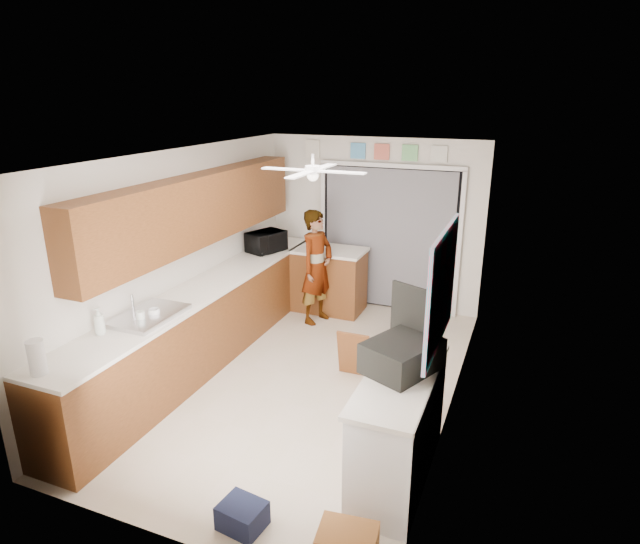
% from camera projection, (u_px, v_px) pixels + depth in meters
% --- Properties ---
extents(floor, '(5.00, 5.00, 0.00)m').
position_uv_depth(floor, '(307.00, 378.00, 6.09)').
color(floor, beige).
rests_on(floor, ground).
extents(ceiling, '(5.00, 5.00, 0.00)m').
position_uv_depth(ceiling, '(305.00, 155.00, 5.29)').
color(ceiling, white).
rests_on(ceiling, ground).
extents(wall_back, '(3.20, 0.00, 3.20)m').
position_uv_depth(wall_back, '(373.00, 224.00, 7.89)').
color(wall_back, silver).
rests_on(wall_back, ground).
extents(wall_front, '(3.20, 0.00, 3.20)m').
position_uv_depth(wall_front, '(154.00, 388.00, 3.49)').
color(wall_front, silver).
rests_on(wall_front, ground).
extents(wall_left, '(0.00, 5.00, 5.00)m').
position_uv_depth(wall_left, '(181.00, 258.00, 6.26)').
color(wall_left, silver).
rests_on(wall_left, ground).
extents(wall_right, '(0.00, 5.00, 5.00)m').
position_uv_depth(wall_right, '(459.00, 294.00, 5.12)').
color(wall_right, silver).
rests_on(wall_right, ground).
extents(left_base_cabinets, '(0.60, 4.80, 0.90)m').
position_uv_depth(left_base_cabinets, '(207.00, 324.00, 6.41)').
color(left_base_cabinets, brown).
rests_on(left_base_cabinets, floor).
extents(left_countertop, '(0.62, 4.80, 0.04)m').
position_uv_depth(left_countertop, '(205.00, 288.00, 6.25)').
color(left_countertop, white).
rests_on(left_countertop, left_base_cabinets).
extents(upper_cabinets, '(0.32, 4.00, 0.80)m').
position_uv_depth(upper_cabinets, '(199.00, 209.00, 6.20)').
color(upper_cabinets, brown).
rests_on(upper_cabinets, wall_left).
extents(sink_basin, '(0.50, 0.76, 0.06)m').
position_uv_depth(sink_basin, '(149.00, 316.00, 5.36)').
color(sink_basin, silver).
rests_on(sink_basin, left_countertop).
extents(faucet, '(0.03, 0.03, 0.22)m').
position_uv_depth(faucet, '(133.00, 305.00, 5.40)').
color(faucet, silver).
rests_on(faucet, left_countertop).
extents(peninsula_base, '(1.00, 0.60, 0.90)m').
position_uv_depth(peninsula_base, '(329.00, 281.00, 7.88)').
color(peninsula_base, brown).
rests_on(peninsula_base, floor).
extents(peninsula_top, '(1.04, 0.64, 0.04)m').
position_uv_depth(peninsula_top, '(329.00, 250.00, 7.73)').
color(peninsula_top, white).
rests_on(peninsula_top, peninsula_base).
extents(back_opening_recess, '(2.00, 0.06, 2.10)m').
position_uv_depth(back_opening_recess, '(388.00, 239.00, 7.84)').
color(back_opening_recess, black).
rests_on(back_opening_recess, wall_back).
extents(curtain_panel, '(1.90, 0.03, 2.05)m').
position_uv_depth(curtain_panel, '(388.00, 240.00, 7.80)').
color(curtain_panel, gray).
rests_on(curtain_panel, wall_back).
extents(door_trim_left, '(0.06, 0.04, 2.10)m').
position_uv_depth(door_trim_left, '(323.00, 233.00, 8.17)').
color(door_trim_left, white).
rests_on(door_trim_left, wall_back).
extents(door_trim_right, '(0.06, 0.04, 2.10)m').
position_uv_depth(door_trim_right, '(459.00, 247.00, 7.45)').
color(door_trim_right, white).
rests_on(door_trim_right, wall_back).
extents(door_trim_head, '(2.10, 0.04, 0.06)m').
position_uv_depth(door_trim_head, '(391.00, 166.00, 7.47)').
color(door_trim_head, white).
rests_on(door_trim_head, wall_back).
extents(header_frame_1, '(0.22, 0.02, 0.22)m').
position_uv_depth(header_frame_1, '(358.00, 151.00, 7.62)').
color(header_frame_1, '#52A2DA').
rests_on(header_frame_1, wall_back).
extents(header_frame_2, '(0.22, 0.02, 0.22)m').
position_uv_depth(header_frame_2, '(382.00, 152.00, 7.49)').
color(header_frame_2, '#D2624E').
rests_on(header_frame_2, wall_back).
extents(header_frame_3, '(0.22, 0.02, 0.22)m').
position_uv_depth(header_frame_3, '(410.00, 153.00, 7.35)').
color(header_frame_3, '#6FC376').
rests_on(header_frame_3, wall_back).
extents(header_frame_4, '(0.22, 0.02, 0.22)m').
position_uv_depth(header_frame_4, '(439.00, 154.00, 7.21)').
color(header_frame_4, silver).
rests_on(header_frame_4, wall_back).
extents(route66_sign, '(0.22, 0.02, 0.26)m').
position_uv_depth(route66_sign, '(313.00, 149.00, 7.87)').
color(route66_sign, silver).
rests_on(route66_sign, wall_back).
extents(right_counter_base, '(0.50, 1.40, 0.90)m').
position_uv_depth(right_counter_base, '(399.00, 429.00, 4.41)').
color(right_counter_base, white).
rests_on(right_counter_base, floor).
extents(right_counter_top, '(0.54, 1.44, 0.04)m').
position_uv_depth(right_counter_top, '(401.00, 378.00, 4.27)').
color(right_counter_top, white).
rests_on(right_counter_top, right_counter_base).
extents(abstract_painting, '(0.03, 1.15, 0.95)m').
position_uv_depth(abstract_painting, '(442.00, 288.00, 4.12)').
color(abstract_painting, '#F75B8D').
rests_on(abstract_painting, wall_right).
extents(ceiling_fan, '(1.14, 1.14, 0.24)m').
position_uv_depth(ceiling_fan, '(313.00, 171.00, 5.53)').
color(ceiling_fan, white).
rests_on(ceiling_fan, ceiling).
extents(microwave, '(0.51, 0.61, 0.29)m').
position_uv_depth(microwave, '(266.00, 242.00, 7.57)').
color(microwave, black).
rests_on(microwave, left_countertop).
extents(soap_bottle, '(0.12, 0.12, 0.27)m').
position_uv_depth(soap_bottle, '(99.00, 321.00, 4.96)').
color(soap_bottle, silver).
rests_on(soap_bottle, left_countertop).
extents(cup, '(0.15, 0.15, 0.09)m').
position_uv_depth(cup, '(154.00, 313.00, 5.36)').
color(cup, white).
rests_on(cup, left_countertop).
extents(jar_b, '(0.11, 0.11, 0.12)m').
position_uv_depth(jar_b, '(141.00, 317.00, 5.23)').
color(jar_b, silver).
rests_on(jar_b, left_countertop).
extents(paper_towel_roll, '(0.16, 0.16, 0.29)m').
position_uv_depth(paper_towel_roll, '(37.00, 357.00, 4.25)').
color(paper_towel_roll, white).
rests_on(paper_towel_roll, left_countertop).
extents(suitcase, '(0.65, 0.73, 0.26)m').
position_uv_depth(suitcase, '(402.00, 356.00, 4.32)').
color(suitcase, black).
rests_on(suitcase, right_counter_top).
extents(suitcase_rim, '(0.64, 0.71, 0.02)m').
position_uv_depth(suitcase_rim, '(401.00, 368.00, 4.35)').
color(suitcase_rim, yellow).
rests_on(suitcase_rim, suitcase).
extents(suitcase_lid, '(0.40, 0.20, 0.50)m').
position_uv_depth(suitcase_lid, '(412.00, 314.00, 4.49)').
color(suitcase_lid, black).
rests_on(suitcase_lid, suitcase).
extents(navy_crate, '(0.36, 0.31, 0.20)m').
position_uv_depth(navy_crate, '(242.00, 516.00, 3.97)').
color(navy_crate, black).
rests_on(navy_crate, floor).
extents(cabinet_door_panel, '(0.38, 0.15, 0.56)m').
position_uv_depth(cabinet_door_panel, '(354.00, 354.00, 6.04)').
color(cabinet_door_panel, brown).
rests_on(cabinet_door_panel, floor).
extents(man, '(0.52, 0.66, 1.60)m').
position_uv_depth(man, '(317.00, 267.00, 7.38)').
color(man, white).
rests_on(man, floor).
extents(dog, '(0.25, 0.57, 0.45)m').
position_uv_depth(dog, '(402.00, 313.00, 7.31)').
color(dog, black).
rests_on(dog, floor).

